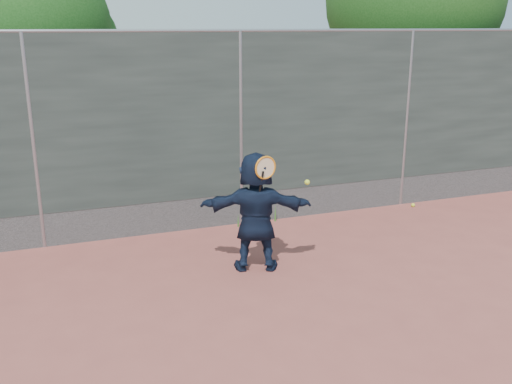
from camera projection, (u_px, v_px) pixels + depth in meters
name	position (u px, v px, depth m)	size (l,w,h in m)	color
ground	(346.00, 326.00, 6.06)	(80.00, 80.00, 0.00)	#9E4C42
player	(256.00, 212.00, 7.29)	(1.45, 0.46, 1.56)	#131E36
ball_ground	(413.00, 205.00, 10.03)	(0.07, 0.07, 0.07)	#D6E633
fence	(241.00, 126.00, 8.77)	(20.00, 0.06, 3.03)	#38423D
swing_action	(270.00, 171.00, 6.99)	(0.74, 0.13, 0.51)	orange
tree_right	(419.00, 5.00, 11.81)	(3.78, 3.60, 5.39)	#382314
tree_left	(35.00, 33.00, 10.21)	(3.15, 3.00, 4.53)	#382314
weed_clump	(261.00, 215.00, 9.17)	(0.68, 0.07, 0.30)	#387226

